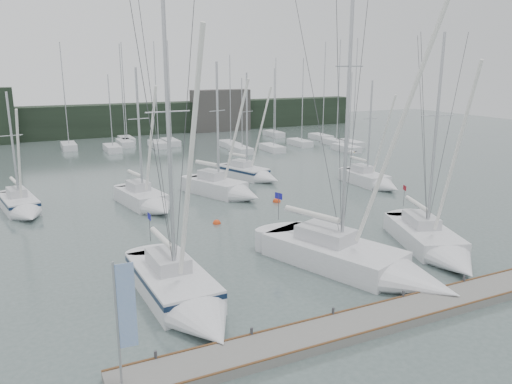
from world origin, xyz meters
TOP-DOWN VIEW (x-y plane):
  - ground at (0.00, 0.00)m, footprint 160.00×160.00m
  - dock at (0.00, -5.00)m, footprint 24.00×2.00m
  - far_treeline at (0.00, 62.00)m, footprint 90.00×4.00m
  - far_building_right at (18.00, 60.00)m, footprint 10.00×3.00m
  - mast_forest at (6.18, 44.96)m, footprint 58.97×25.57m
  - sailboat_near_left at (-7.56, 0.01)m, footprint 3.38×10.13m
  - sailboat_near_center at (2.66, -0.78)m, footprint 7.26×11.87m
  - sailboat_near_right at (8.20, -0.01)m, footprint 5.86×9.83m
  - sailboat_mid_a at (-14.14, 20.19)m, footprint 3.45×7.44m
  - sailboat_mid_b at (-5.04, 17.40)m, footprint 3.84×7.76m
  - sailboat_mid_c at (2.04, 18.15)m, footprint 5.47×8.19m
  - sailboat_mid_d at (6.91, 23.18)m, footprint 4.66×7.45m
  - sailboat_mid_e at (15.87, 15.64)m, footprint 2.42×7.25m
  - buoy_a at (-1.53, 11.51)m, footprint 0.59×0.59m
  - buoy_b at (5.15, 14.86)m, footprint 0.67×0.67m
  - dock_banner at (-11.25, -5.17)m, footprint 0.70×0.10m
  - seagull at (3.41, 2.49)m, footprint 0.91×0.46m

SIDE VIEW (x-z plane):
  - ground at x=0.00m, z-range 0.00..0.00m
  - buoy_a at x=-1.53m, z-range -0.29..0.29m
  - buoy_b at x=5.15m, z-range -0.33..0.33m
  - dock at x=0.00m, z-range 0.00..0.40m
  - mast_forest at x=6.18m, z-range -6.86..7.84m
  - sailboat_mid_e at x=15.87m, z-range -4.73..5.77m
  - sailboat_near_right at x=8.20m, z-range -6.45..7.51m
  - sailboat_mid_a at x=-14.14m, z-range -4.44..5.51m
  - sailboat_mid_d at x=6.91m, z-range -5.05..6.16m
  - sailboat_mid_b at x=-5.04m, z-range -5.31..6.46m
  - sailboat_near_left at x=-7.56m, z-range -7.08..8.31m
  - sailboat_mid_c at x=2.04m, z-range -5.49..6.73m
  - sailboat_near_center at x=2.66m, z-range -8.80..10.05m
  - far_treeline at x=0.00m, z-range 0.00..5.00m
  - dock_banner at x=-11.25m, z-range 0.82..5.39m
  - far_building_right at x=18.00m, z-range 0.00..7.00m
  - seagull at x=3.41m, z-range 6.19..6.38m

